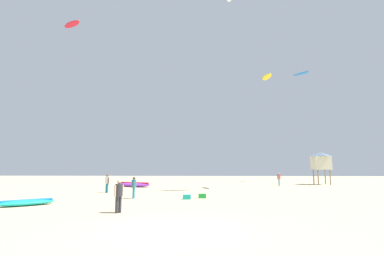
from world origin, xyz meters
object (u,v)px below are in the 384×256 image
Objects in this scene: cooler_box at (187,197)px; kite_aloft_4 at (301,74)px; person_right at (279,178)px; person_midground at (134,186)px; kite_grounded_mid at (26,203)px; person_foreground at (119,193)px; lifeguard_tower at (321,161)px; gear_bag at (202,196)px; kite_grounded_near at (134,185)px; kite_aloft_0 at (267,77)px; kite_aloft_3 at (72,24)px; person_left at (107,182)px.

kite_aloft_4 is at bearing 54.59° from cooler_box.
person_right is 0.64× the size of kite_aloft_4.
kite_grounded_mid is (-5.45, -4.22, -0.73)m from person_midground.
lifeguard_tower reaches higher than person_foreground.
person_midground is 5.10m from gear_bag.
person_foreground is 18.78m from kite_grounded_near.
gear_bag is at bearing 23.45° from kite_grounded_mid.
cooler_box is at bearing -125.41° from kite_aloft_4.
kite_aloft_0 is at bearing 78.65° from person_right.
kite_aloft_0 reaches higher than kite_grounded_mid.
person_midground is 2.79× the size of cooler_box.
person_foreground is 38.71m from kite_aloft_4.
person_foreground is 45.59m from kite_aloft_3.
kite_aloft_4 is at bearing 168.89° from person_left.
kite_grounded_mid is 0.72× the size of lifeguard_tower.
kite_grounded_mid is at bearing -156.55° from gear_bag.
person_right is 16.78m from gear_bag.
kite_aloft_3 reaches higher than kite_aloft_4.
cooler_box and gear_bag have the same top height.
kite_aloft_3 is at bearing -7.06° from person_right.
person_left reaches higher than gear_bag.
kite_aloft_4 reaches higher than kite_grounded_mid.
person_midground is at bearing -54.97° from kite_aloft_3.
person_foreground is 0.69× the size of kite_aloft_4.
kite_grounded_mid is (-19.70, -18.56, -0.72)m from person_right.
lifeguard_tower reaches higher than person_left.
person_midground is 0.34× the size of kite_grounded_near.
person_right is 43.06m from kite_aloft_3.
person_right is 0.37× the size of lifeguard_tower.
cooler_box is (9.39, 3.74, -0.02)m from kite_grounded_mid.
kite_grounded_mid is 33.29m from lifeguard_tower.
gear_bag is at bearing -133.01° from lifeguard_tower.
kite_aloft_4 reaches higher than person_left.
person_foreground is at bearing -121.14° from gear_bag.
kite_aloft_0 is (8.17, 9.92, 11.88)m from cooler_box.
cooler_box is 0.14× the size of kite_aloft_3.
person_midground is 12.13m from kite_grounded_near.
person_midground is at bearing -176.20° from gear_bag.
kite_aloft_0 is at bearing -138.50° from lifeguard_tower.
kite_aloft_0 is at bearing -28.26° from kite_aloft_3.
lifeguard_tower reaches higher than cooler_box.
person_foreground is at bearing 62.63° from person_left.
kite_aloft_3 is 39.92m from kite_aloft_4.
kite_aloft_0 is (14.98, -2.32, 11.78)m from kite_grounded_near.
person_left is 19.78m from kite_aloft_0.
person_midground is at bearing 37.70° from kite_grounded_mid.
person_left is 1.06× the size of person_right.
person_foreground reaches higher than person_midground.
kite_aloft_4 is (0.18, 6.09, 13.67)m from lifeguard_tower.
lifeguard_tower is at bearing -146.55° from person_right.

